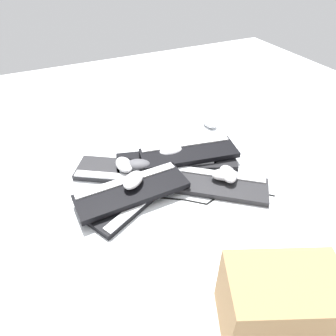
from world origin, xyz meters
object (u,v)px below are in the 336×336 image
Objects in this scene: keyboard_1 at (165,160)px; mouse_2 at (171,151)px; keyboard_6 at (132,191)px; mouse_1 at (224,174)px; keyboard_3 at (136,194)px; keyboard_4 at (214,184)px; keyboard_2 at (127,172)px; keyboard_0 at (187,159)px; cardboard_box at (279,303)px; keyboard_5 at (189,153)px; mouse_0 at (228,174)px; mouse_6 at (210,122)px; mouse_3 at (137,165)px; mouse_4 at (124,165)px; mouse_5 at (133,180)px.

mouse_2 is at bearing 18.32° from keyboard_1.
mouse_1 is (0.38, -0.08, 0.01)m from keyboard_6.
keyboard_6 is at bearing -173.68° from keyboard_3.
keyboard_1 and keyboard_4 have the same top height.
keyboard_2 is at bearing 142.46° from keyboard_4.
keyboard_1 is (-0.09, 0.04, 0.00)m from keyboard_0.
cardboard_box reaches higher than keyboard_2.
cardboard_box is at bearing -75.63° from keyboard_3.
keyboard_5 is (0.30, 0.13, 0.03)m from keyboard_3.
keyboard_2 is at bearing -179.67° from keyboard_1.
keyboard_2 is at bearing -105.93° from mouse_0.
keyboard_0 is 4.22× the size of mouse_6.
keyboard_1 is 1.01× the size of keyboard_5.
mouse_3 is (0.05, -0.02, 0.04)m from keyboard_2.
keyboard_3 is 0.29m from mouse_2.
mouse_4 is 0.59m from mouse_6.
mouse_0 reaches higher than keyboard_6.
keyboard_3 is (-0.20, -0.15, 0.00)m from keyboard_1.
mouse_2 is 0.28m from mouse_5.
mouse_6 is (0.57, 0.36, -0.02)m from keyboard_6.
keyboard_1 is at bearing 165.57° from keyboard_5.
mouse_2 is at bearing -91.56° from mouse_4.
keyboard_5 is 0.22m from mouse_0.
keyboard_6 is 0.68m from mouse_6.
mouse_3 reaches higher than mouse_6.
mouse_0 is (0.36, -0.24, 0.04)m from keyboard_2.
mouse_1 is at bearing -127.13° from mouse_4.
mouse_0 is 1.00× the size of mouse_5.
keyboard_4 is 0.33m from mouse_3.
mouse_4 is at bearing 142.32° from keyboard_4.
mouse_3 reaches higher than keyboard_6.
mouse_5 reaches higher than keyboard_1.
mouse_1 reaches higher than keyboard_5.
cardboard_box is at bearing -100.42° from keyboard_0.
mouse_2 reaches higher than keyboard_6.
keyboard_3 is at bearing -85.30° from mouse_0.
mouse_3 is at bearing -117.59° from mouse_4.
mouse_5 is (-0.01, -0.14, 0.03)m from mouse_4.
mouse_3 is 0.55m from mouse_6.
keyboard_0 is 0.20m from keyboard_4.
keyboard_1 is at bearing -94.56° from mouse_4.
mouse_2 is (-0.13, 0.25, 0.00)m from mouse_1.
mouse_6 is (0.50, 0.22, -0.03)m from mouse_3.
keyboard_1 is at bearing -33.57° from mouse_1.
mouse_6 is at bearing -73.76° from mouse_4.
keyboard_2 is at bearing -61.93° from mouse_6.
cardboard_box is at bearing -93.00° from keyboard_1.
keyboard_1 is 4.22× the size of mouse_4.
mouse_4 reaches higher than keyboard_5.
mouse_0 is at bearing -11.62° from keyboard_6.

